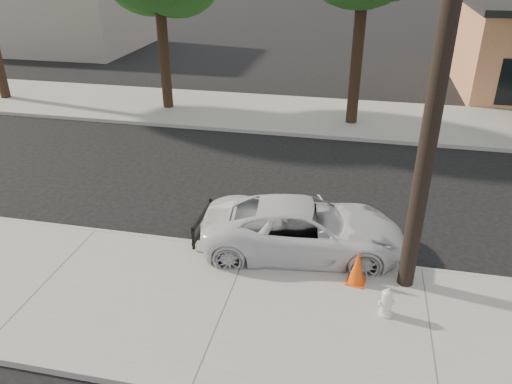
{
  "coord_description": "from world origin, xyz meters",
  "views": [
    {
      "loc": [
        2.29,
        -11.89,
        6.77
      ],
      "look_at": [
        -0.1,
        -0.8,
        1.0
      ],
      "focal_mm": 35.0,
      "sensor_mm": 36.0,
      "label": 1
    }
  ],
  "objects_px": {
    "police_cruiser": "(304,228)",
    "fire_hydrant": "(386,303)",
    "traffic_cone": "(357,268)",
    "utility_pole": "(440,72)"
  },
  "relations": [
    {
      "from": "fire_hydrant",
      "to": "traffic_cone",
      "type": "height_order",
      "value": "traffic_cone"
    },
    {
      "from": "police_cruiser",
      "to": "fire_hydrant",
      "type": "height_order",
      "value": "police_cruiser"
    },
    {
      "from": "utility_pole",
      "to": "traffic_cone",
      "type": "distance_m",
      "value": 4.31
    },
    {
      "from": "utility_pole",
      "to": "fire_hydrant",
      "type": "distance_m",
      "value": 4.44
    },
    {
      "from": "police_cruiser",
      "to": "traffic_cone",
      "type": "xyz_separation_m",
      "value": [
        1.3,
        -1.15,
        -0.14
      ]
    },
    {
      "from": "traffic_cone",
      "to": "fire_hydrant",
      "type": "bearing_deg",
      "value": -57.15
    },
    {
      "from": "traffic_cone",
      "to": "police_cruiser",
      "type": "bearing_deg",
      "value": 138.51
    },
    {
      "from": "police_cruiser",
      "to": "fire_hydrant",
      "type": "bearing_deg",
      "value": -144.87
    },
    {
      "from": "police_cruiser",
      "to": "fire_hydrant",
      "type": "xyz_separation_m",
      "value": [
        1.9,
        -2.08,
        -0.23
      ]
    },
    {
      "from": "utility_pole",
      "to": "traffic_cone",
      "type": "bearing_deg",
      "value": -168.31
    }
  ]
}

